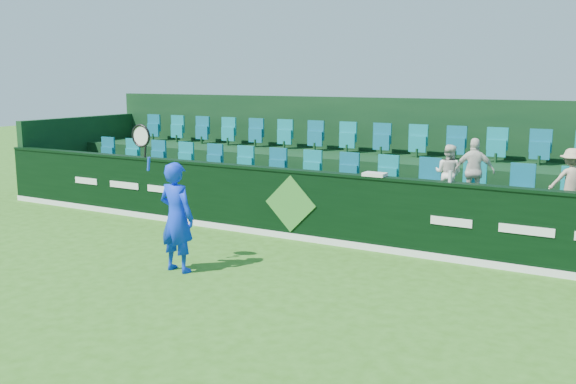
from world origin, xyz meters
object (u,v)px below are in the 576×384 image
Objects in this scene: spectator_right at (571,181)px; towel at (375,174)px; spectator_left at (448,173)px; spectator_middle at (474,171)px; tennis_player at (176,216)px; drinks_bottle at (450,176)px.

towel is (-3.10, -1.12, 0.03)m from spectator_right.
spectator_middle is at bearing -173.08° from spectator_left.
spectator_middle is (3.71, 3.91, 0.50)m from tennis_player.
spectator_right is at bearing 168.62° from spectator_middle.
towel is at bearing 51.32° from tennis_player.
spectator_left is at bearing -21.26° from spectator_right.
tennis_player reaches higher than towel.
towel is (2.23, 2.79, 0.48)m from tennis_player.
spectator_left is 1.18m from drinks_bottle.
tennis_player reaches higher than drinks_bottle.
spectator_left is 2.66× the size of towel.
spectator_right is 5.58× the size of drinks_bottle.
spectator_middle reaches higher than towel.
tennis_player is 4.58m from drinks_bottle.
spectator_middle is at bearing -21.26° from spectator_right.
tennis_player is 5.41m from spectator_middle.
spectator_right is at bearing 32.68° from drinks_bottle.
tennis_player is 5.93× the size of towel.
spectator_left is at bearing 107.51° from drinks_bottle.
spectator_middle is (0.48, 0.00, 0.07)m from spectator_left.
spectator_right reaches higher than towel.
spectator_middle is at bearing 46.50° from tennis_player.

